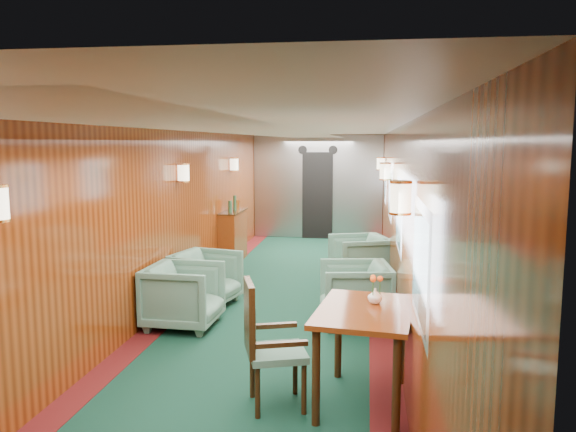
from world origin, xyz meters
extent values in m
plane|color=#0E3424|center=(0.00, 0.00, 0.00)|extent=(12.00, 12.00, 0.00)
cube|color=white|center=(0.00, 0.00, 2.35)|extent=(3.00, 12.00, 0.10)
cube|color=white|center=(0.00, 0.00, 2.36)|extent=(1.20, 12.00, 0.06)
cube|color=maroon|center=(0.00, 6.00, 1.20)|extent=(3.00, 0.10, 2.40)
cube|color=maroon|center=(-1.50, 0.00, 1.20)|extent=(0.10, 12.00, 2.40)
cube|color=maroon|center=(1.50, 0.00, 1.20)|extent=(0.10, 12.00, 2.40)
cube|color=#480E0F|center=(-1.35, 0.00, 0.00)|extent=(0.30, 12.00, 0.01)
cube|color=#480E0F|center=(1.35, 0.00, 0.00)|extent=(0.30, 12.00, 0.01)
cube|color=#9FA2A5|center=(0.00, 5.92, 1.20)|extent=(2.98, 0.12, 2.38)
cube|color=black|center=(0.00, 5.84, 1.00)|extent=(0.70, 0.06, 2.00)
cylinder|color=black|center=(-0.35, 5.85, 2.05)|extent=(0.20, 0.04, 0.20)
cylinder|color=black|center=(0.35, 5.85, 2.05)|extent=(0.20, 0.04, 0.20)
cube|color=silver|center=(1.49, -3.50, 1.45)|extent=(0.02, 1.10, 0.80)
cube|color=slate|center=(1.48, -3.50, 1.45)|extent=(0.01, 0.96, 0.66)
cube|color=silver|center=(1.49, -1.00, 1.45)|extent=(0.02, 1.10, 0.80)
cube|color=slate|center=(1.48, -1.00, 1.45)|extent=(0.01, 0.96, 0.66)
cube|color=silver|center=(1.49, 1.50, 1.45)|extent=(0.02, 1.10, 0.80)
cube|color=slate|center=(1.48, 1.50, 1.45)|extent=(0.01, 0.96, 0.66)
cube|color=silver|center=(1.49, 4.00, 1.45)|extent=(0.02, 1.10, 0.80)
cube|color=slate|center=(1.48, 4.00, 1.45)|extent=(0.01, 0.96, 0.66)
cylinder|color=#FFEFC6|center=(1.40, -2.70, 1.80)|extent=(0.16, 0.16, 0.24)
cylinder|color=gold|center=(1.40, -2.70, 1.68)|extent=(0.17, 0.17, 0.02)
cylinder|color=#FFEFC6|center=(-1.40, 0.50, 1.80)|extent=(0.16, 0.16, 0.24)
cylinder|color=gold|center=(-1.40, 0.50, 1.68)|extent=(0.17, 0.17, 0.02)
cylinder|color=#FFEFC6|center=(1.40, 1.30, 1.80)|extent=(0.16, 0.16, 0.24)
cylinder|color=gold|center=(1.40, 1.30, 1.68)|extent=(0.17, 0.17, 0.02)
cylinder|color=#FFEFC6|center=(-1.40, 3.50, 1.80)|extent=(0.16, 0.16, 0.24)
cylinder|color=gold|center=(-1.40, 3.50, 1.68)|extent=(0.17, 0.17, 0.02)
cylinder|color=#FFEFC6|center=(1.40, 4.30, 1.80)|extent=(0.16, 0.16, 0.24)
cylinder|color=gold|center=(1.40, 4.30, 1.68)|extent=(0.17, 0.17, 0.02)
cube|color=maroon|center=(1.15, -2.43, 0.81)|extent=(0.92, 1.20, 0.04)
cylinder|color=#331C0B|center=(0.78, -2.86, 0.39)|extent=(0.07, 0.07, 0.79)
cylinder|color=#331C0B|center=(1.39, -2.94, 0.39)|extent=(0.07, 0.07, 0.79)
cylinder|color=#331C0B|center=(0.90, -1.92, 0.39)|extent=(0.07, 0.07, 0.79)
cylinder|color=#331C0B|center=(1.52, -2.00, 0.39)|extent=(0.07, 0.07, 0.79)
cube|color=#204C40|center=(0.42, -2.58, 0.46)|extent=(0.58, 0.58, 0.06)
cube|color=#331C0B|center=(0.20, -2.65, 0.79)|extent=(0.18, 0.42, 0.60)
cube|color=#204C40|center=(0.22, -2.64, 0.72)|extent=(0.12, 0.31, 0.36)
cube|color=#331C0B|center=(0.49, -2.80, 0.62)|extent=(0.42, 0.18, 0.04)
cube|color=#331C0B|center=(0.35, -2.36, 0.62)|extent=(0.42, 0.18, 0.04)
cylinder|color=#331C0B|center=(0.30, -2.82, 0.22)|extent=(0.04, 0.04, 0.43)
cylinder|color=#331C0B|center=(0.66, -2.70, 0.22)|extent=(0.04, 0.04, 0.43)
cylinder|color=#331C0B|center=(0.18, -2.46, 0.22)|extent=(0.04, 0.04, 0.43)
cylinder|color=#331C0B|center=(0.54, -2.34, 0.22)|extent=(0.04, 0.04, 0.43)
cube|color=maroon|center=(-1.34, 3.08, 0.47)|extent=(0.31, 1.05, 0.94)
cube|color=#331C0B|center=(-1.33, 3.08, 0.94)|extent=(0.33, 1.07, 0.02)
cylinder|color=#24482D|center=(-1.32, 2.82, 1.06)|extent=(0.07, 0.07, 0.22)
cylinder|color=#24482D|center=(-1.32, 3.18, 1.09)|extent=(0.06, 0.06, 0.28)
cylinder|color=gold|center=(-1.32, 3.39, 1.04)|extent=(0.08, 0.08, 0.18)
imported|color=white|center=(1.23, -2.26, 0.90)|extent=(0.13, 0.13, 0.13)
imported|color=#204C40|center=(-1.03, -0.70, 0.39)|extent=(0.87, 0.85, 0.77)
imported|color=#204C40|center=(-1.04, 0.25, 0.37)|extent=(0.98, 0.96, 0.74)
imported|color=#204C40|center=(1.02, -0.30, 0.38)|extent=(0.96, 0.94, 0.76)
imported|color=#204C40|center=(1.04, 1.76, 0.38)|extent=(1.07, 1.05, 0.77)
camera|label=1|loc=(1.15, -7.04, 2.22)|focal=35.00mm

